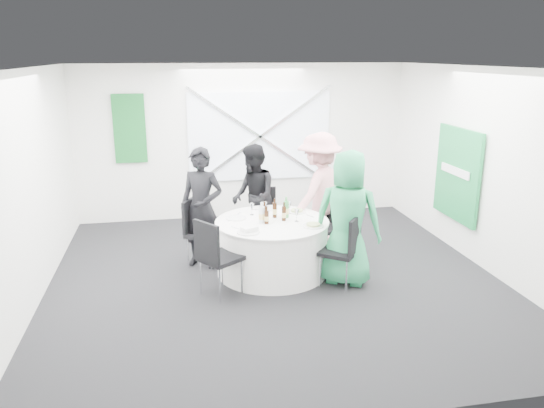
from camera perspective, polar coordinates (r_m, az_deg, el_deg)
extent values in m
plane|color=black|center=(7.33, 0.30, -7.96)|extent=(6.00, 6.00, 0.00)
plane|color=white|center=(6.70, 0.33, 14.48)|extent=(6.00, 6.00, 0.00)
plane|color=white|center=(9.79, -3.11, 6.69)|extent=(6.00, 0.00, 6.00)
plane|color=white|center=(4.12, 8.48, -6.70)|extent=(6.00, 0.00, 6.00)
plane|color=white|center=(6.97, -24.67, 1.44)|extent=(0.00, 6.00, 6.00)
plane|color=white|center=(8.01, 21.91, 3.48)|extent=(0.00, 6.00, 6.00)
cube|color=white|center=(9.78, -1.33, 7.30)|extent=(2.60, 0.03, 1.60)
cube|color=silver|center=(9.74, -1.29, 7.26)|extent=(2.63, 0.05, 1.84)
cube|color=silver|center=(9.74, -1.29, 7.26)|extent=(2.63, 0.05, 1.84)
cube|color=#13602A|center=(9.64, -15.07, 7.83)|extent=(0.55, 0.04, 1.20)
cube|color=#18843F|center=(8.52, 19.30, 3.05)|extent=(0.05, 1.20, 1.40)
cylinder|color=white|center=(7.37, 0.00, -4.71)|extent=(1.52, 1.52, 0.74)
cylinder|color=white|center=(7.25, 0.00, -1.90)|extent=(1.56, 1.56, 0.02)
cube|color=black|center=(8.28, -0.83, -1.74)|extent=(0.45, 0.45, 0.05)
cube|color=black|center=(8.40, -0.98, 0.33)|extent=(0.41, 0.07, 0.46)
cylinder|color=silver|center=(8.54, 0.21, -2.87)|extent=(0.02, 0.02, 0.44)
cylinder|color=silver|center=(8.50, -2.10, -2.96)|extent=(0.02, 0.02, 0.44)
cylinder|color=silver|center=(8.21, 0.51, -3.64)|extent=(0.02, 0.02, 0.44)
cylinder|color=silver|center=(8.18, -1.89, -3.74)|extent=(0.02, 0.02, 0.44)
cube|color=black|center=(7.67, -7.36, -3.20)|extent=(0.59, 0.59, 0.05)
cube|color=black|center=(7.67, -8.87, -1.20)|extent=(0.23, 0.39, 0.47)
cylinder|color=silver|center=(7.98, -7.97, -4.35)|extent=(0.02, 0.02, 0.45)
cylinder|color=silver|center=(7.68, -9.05, -5.23)|extent=(0.02, 0.02, 0.45)
cylinder|color=silver|center=(7.84, -5.58, -4.62)|extent=(0.02, 0.02, 0.45)
cylinder|color=silver|center=(7.54, -6.59, -5.53)|extent=(0.02, 0.02, 0.45)
cube|color=black|center=(7.95, 5.89, -2.57)|extent=(0.57, 0.57, 0.05)
cube|color=black|center=(8.01, 7.01, -0.58)|extent=(0.21, 0.38, 0.46)
cylinder|color=silver|center=(8.03, 7.58, -4.26)|extent=(0.02, 0.02, 0.44)
cylinder|color=silver|center=(8.26, 5.93, -3.61)|extent=(0.02, 0.02, 0.44)
cylinder|color=silver|center=(7.80, 5.75, -4.80)|extent=(0.02, 0.02, 0.44)
cylinder|color=silver|center=(8.05, 4.10, -4.11)|extent=(0.02, 0.02, 0.44)
cube|color=black|center=(6.99, 7.17, -5.15)|extent=(0.62, 0.62, 0.05)
cube|color=black|center=(6.84, 8.90, -3.36)|extent=(0.29, 0.36, 0.47)
cylinder|color=silver|center=(6.87, 8.00, -7.77)|extent=(0.02, 0.02, 0.45)
cylinder|color=silver|center=(7.19, 8.92, -6.73)|extent=(0.02, 0.02, 0.45)
cylinder|color=silver|center=(6.98, 5.21, -7.29)|extent=(0.02, 0.02, 0.45)
cylinder|color=silver|center=(7.29, 6.24, -6.29)|extent=(0.02, 0.02, 0.45)
cube|color=black|center=(6.71, -5.55, -5.80)|extent=(0.64, 0.64, 0.05)
cube|color=black|center=(6.48, -7.06, -4.07)|extent=(0.29, 0.38, 0.49)
cylinder|color=silver|center=(6.83, -7.71, -7.81)|extent=(0.02, 0.02, 0.47)
cylinder|color=silver|center=(6.57, -5.62, -8.74)|extent=(0.02, 0.02, 0.47)
cylinder|color=silver|center=(7.05, -5.37, -6.95)|extent=(0.02, 0.02, 0.47)
cylinder|color=silver|center=(6.80, -3.26, -7.80)|extent=(0.02, 0.02, 0.47)
imported|color=black|center=(7.54, -7.56, -0.44)|extent=(0.75, 0.65, 1.73)
imported|color=black|center=(8.22, -2.01, 0.77)|extent=(0.50, 0.83, 1.64)
imported|color=pink|center=(8.11, 5.08, 1.23)|extent=(1.26, 1.20, 1.84)
imported|color=#2A9B60|center=(6.96, 8.13, -1.53)|extent=(1.05, 0.93, 1.80)
cylinder|color=silver|center=(7.79, -0.37, -0.48)|extent=(0.26, 0.26, 0.01)
cylinder|color=silver|center=(7.36, -3.90, -1.51)|extent=(0.28, 0.28, 0.01)
cylinder|color=silver|center=(7.64, 2.68, -0.83)|extent=(0.27, 0.27, 0.01)
cylinder|color=#8CAC5C|center=(7.64, 2.68, -0.69)|extent=(0.17, 0.17, 0.02)
cylinder|color=silver|center=(7.03, 4.45, -2.36)|extent=(0.28, 0.28, 0.01)
cylinder|color=#8CAC5C|center=(7.03, 4.46, -2.21)|extent=(0.18, 0.18, 0.02)
cylinder|color=silver|center=(6.78, -2.58, -3.04)|extent=(0.29, 0.29, 0.01)
cube|color=white|center=(6.79, -2.44, -2.69)|extent=(0.24, 0.21, 0.06)
cylinder|color=#351909|center=(7.21, -0.81, -1.02)|extent=(0.06, 0.06, 0.22)
cylinder|color=#351909|center=(7.17, -0.81, 0.04)|extent=(0.02, 0.02, 0.06)
cylinder|color=#D3BC6F|center=(7.21, -0.81, -1.19)|extent=(0.06, 0.06, 0.08)
cylinder|color=#351909|center=(7.37, 0.29, -0.66)|extent=(0.06, 0.06, 0.21)
cylinder|color=#351909|center=(7.33, 0.29, 0.36)|extent=(0.02, 0.02, 0.06)
cylinder|color=#D3BC6F|center=(7.37, 0.29, -0.81)|extent=(0.06, 0.06, 0.07)
cylinder|color=#351909|center=(7.23, 1.29, -1.04)|extent=(0.06, 0.06, 0.20)
cylinder|color=#351909|center=(7.19, 1.29, -0.05)|extent=(0.02, 0.02, 0.06)
cylinder|color=#D3BC6F|center=(7.23, 1.29, -1.19)|extent=(0.06, 0.06, 0.07)
cylinder|color=#351909|center=(7.10, -0.58, -1.44)|extent=(0.06, 0.06, 0.18)
cylinder|color=#351909|center=(7.06, -0.59, -0.50)|extent=(0.02, 0.02, 0.06)
cylinder|color=#D3BC6F|center=(7.10, -0.58, -1.58)|extent=(0.06, 0.06, 0.06)
cylinder|color=green|center=(7.37, 1.53, -0.58)|extent=(0.08, 0.08, 0.23)
cylinder|color=green|center=(7.33, 1.54, 0.53)|extent=(0.03, 0.03, 0.06)
cylinder|color=#D3BC6F|center=(7.37, 1.53, -0.75)|extent=(0.08, 0.08, 0.08)
cylinder|color=silver|center=(7.13, -1.12, -1.16)|extent=(0.08, 0.08, 0.23)
cylinder|color=silver|center=(7.09, -1.12, -0.06)|extent=(0.03, 0.03, 0.06)
cylinder|color=#D3BC6F|center=(7.14, -1.12, -1.34)|extent=(0.08, 0.08, 0.08)
cylinder|color=white|center=(7.52, -2.18, -1.15)|extent=(0.06, 0.06, 0.00)
cylinder|color=white|center=(7.51, -2.18, -0.77)|extent=(0.01, 0.01, 0.10)
cone|color=white|center=(7.49, -2.19, -0.21)|extent=(0.07, 0.07, 0.08)
cylinder|color=white|center=(7.23, 2.66, -1.87)|extent=(0.06, 0.06, 0.00)
cylinder|color=white|center=(7.21, 2.67, -1.47)|extent=(0.01, 0.01, 0.10)
cone|color=white|center=(7.19, 2.68, -0.90)|extent=(0.07, 0.07, 0.08)
cylinder|color=white|center=(7.58, -0.79, -1.00)|extent=(0.06, 0.06, 0.00)
cylinder|color=white|center=(7.57, -0.79, -0.62)|extent=(0.01, 0.01, 0.10)
cone|color=white|center=(7.55, -0.79, -0.07)|extent=(0.07, 0.07, 0.08)
cylinder|color=white|center=(7.58, 1.86, -1.00)|extent=(0.06, 0.06, 0.00)
cylinder|color=white|center=(7.57, 1.87, -0.62)|extent=(0.01, 0.01, 0.10)
cone|color=white|center=(7.55, 1.87, -0.07)|extent=(0.07, 0.07, 0.08)
cube|color=silver|center=(7.57, -3.61, -1.05)|extent=(0.08, 0.14, 0.01)
cube|color=silver|center=(7.31, -4.50, -1.68)|extent=(0.09, 0.13, 0.01)
cube|color=silver|center=(7.47, 4.10, -1.30)|extent=(0.08, 0.14, 0.01)
cube|color=silver|center=(7.73, 2.07, -0.66)|extent=(0.09, 0.13, 0.01)
cube|color=silver|center=(6.97, -4.01, -2.57)|extent=(0.11, 0.13, 0.01)
cube|color=silver|center=(6.76, -2.24, -3.12)|extent=(0.10, 0.13, 0.01)
cube|color=silver|center=(7.79, 0.03, -0.51)|extent=(0.15, 0.03, 0.01)
cube|color=silver|center=(7.75, -1.73, -0.62)|extent=(0.15, 0.03, 0.01)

